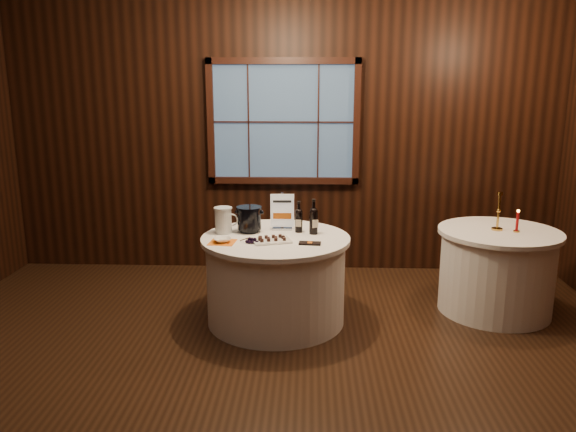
{
  "coord_description": "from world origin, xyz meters",
  "views": [
    {
      "loc": [
        0.29,
        -3.64,
        2.05
      ],
      "look_at": [
        0.11,
        0.9,
        0.98
      ],
      "focal_mm": 35.0,
      "sensor_mm": 36.0,
      "label": 1
    }
  ],
  "objects_px": {
    "main_table": "(276,279)",
    "brass_candlestick": "(498,216)",
    "chocolate_box": "(310,243)",
    "red_candle": "(517,223)",
    "port_bottle_right": "(314,219)",
    "glass_pitcher": "(223,220)",
    "cracker_bowl": "(222,240)",
    "port_bottle_left": "(299,219)",
    "chocolate_plate": "(271,240)",
    "ice_bucket": "(249,219)",
    "side_table": "(496,271)",
    "grape_bunch": "(252,240)",
    "sign_stand": "(282,217)"
  },
  "relations": [
    {
      "from": "main_table",
      "to": "chocolate_plate",
      "type": "bearing_deg",
      "value": -99.08
    },
    {
      "from": "side_table",
      "to": "chocolate_plate",
      "type": "relative_size",
      "value": 3.02
    },
    {
      "from": "grape_bunch",
      "to": "cracker_bowl",
      "type": "height_order",
      "value": "grape_bunch"
    },
    {
      "from": "main_table",
      "to": "brass_candlestick",
      "type": "height_order",
      "value": "brass_candlestick"
    },
    {
      "from": "sign_stand",
      "to": "red_candle",
      "type": "xyz_separation_m",
      "value": [
        2.08,
        -0.01,
        -0.03
      ]
    },
    {
      "from": "chocolate_plate",
      "to": "glass_pitcher",
      "type": "distance_m",
      "value": 0.52
    },
    {
      "from": "main_table",
      "to": "red_candle",
      "type": "distance_m",
      "value": 2.19
    },
    {
      "from": "chocolate_plate",
      "to": "cracker_bowl",
      "type": "relative_size",
      "value": 2.49
    },
    {
      "from": "port_bottle_left",
      "to": "port_bottle_right",
      "type": "height_order",
      "value": "port_bottle_right"
    },
    {
      "from": "side_table",
      "to": "port_bottle_right",
      "type": "relative_size",
      "value": 3.48
    },
    {
      "from": "chocolate_box",
      "to": "glass_pitcher",
      "type": "distance_m",
      "value": 0.83
    },
    {
      "from": "port_bottle_left",
      "to": "ice_bucket",
      "type": "bearing_deg",
      "value": -173.69
    },
    {
      "from": "sign_stand",
      "to": "ice_bucket",
      "type": "bearing_deg",
      "value": -163.39
    },
    {
      "from": "side_table",
      "to": "chocolate_plate",
      "type": "distance_m",
      "value": 2.11
    },
    {
      "from": "glass_pitcher",
      "to": "main_table",
      "type": "bearing_deg",
      "value": -10.7
    },
    {
      "from": "port_bottle_left",
      "to": "chocolate_box",
      "type": "height_order",
      "value": "port_bottle_left"
    },
    {
      "from": "glass_pitcher",
      "to": "red_candle",
      "type": "xyz_separation_m",
      "value": [
        2.59,
        0.13,
        -0.04
      ]
    },
    {
      "from": "glass_pitcher",
      "to": "chocolate_box",
      "type": "bearing_deg",
      "value": -20.78
    },
    {
      "from": "port_bottle_left",
      "to": "chocolate_plate",
      "type": "xyz_separation_m",
      "value": [
        -0.22,
        -0.32,
        -0.1
      ]
    },
    {
      "from": "sign_stand",
      "to": "glass_pitcher",
      "type": "xyz_separation_m",
      "value": [
        -0.51,
        -0.14,
        0.0
      ]
    },
    {
      "from": "grape_bunch",
      "to": "port_bottle_right",
      "type": "bearing_deg",
      "value": 30.31
    },
    {
      "from": "main_table",
      "to": "chocolate_plate",
      "type": "xyz_separation_m",
      "value": [
        -0.03,
        -0.16,
        0.4
      ]
    },
    {
      "from": "port_bottle_right",
      "to": "chocolate_box",
      "type": "relative_size",
      "value": 1.74
    },
    {
      "from": "port_bottle_right",
      "to": "glass_pitcher",
      "type": "distance_m",
      "value": 0.79
    },
    {
      "from": "brass_candlestick",
      "to": "cracker_bowl",
      "type": "bearing_deg",
      "value": -168.24
    },
    {
      "from": "main_table",
      "to": "grape_bunch",
      "type": "bearing_deg",
      "value": -133.78
    },
    {
      "from": "side_table",
      "to": "chocolate_box",
      "type": "xyz_separation_m",
      "value": [
        -1.71,
        -0.52,
        0.39
      ]
    },
    {
      "from": "port_bottle_left",
      "to": "chocolate_box",
      "type": "distance_m",
      "value": 0.41
    },
    {
      "from": "glass_pitcher",
      "to": "cracker_bowl",
      "type": "distance_m",
      "value": 0.32
    },
    {
      "from": "brass_candlestick",
      "to": "red_candle",
      "type": "xyz_separation_m",
      "value": [
        0.15,
        -0.07,
        -0.04
      ]
    },
    {
      "from": "chocolate_plate",
      "to": "glass_pitcher",
      "type": "height_order",
      "value": "glass_pitcher"
    },
    {
      "from": "main_table",
      "to": "grape_bunch",
      "type": "relative_size",
      "value": 6.87
    },
    {
      "from": "chocolate_box",
      "to": "red_candle",
      "type": "distance_m",
      "value": 1.89
    },
    {
      "from": "port_bottle_right",
      "to": "ice_bucket",
      "type": "xyz_separation_m",
      "value": [
        -0.57,
        0.04,
        -0.01
      ]
    },
    {
      "from": "chocolate_box",
      "to": "grape_bunch",
      "type": "relative_size",
      "value": 0.96
    },
    {
      "from": "ice_bucket",
      "to": "red_candle",
      "type": "distance_m",
      "value": 2.37
    },
    {
      "from": "main_table",
      "to": "glass_pitcher",
      "type": "relative_size",
      "value": 5.55
    },
    {
      "from": "side_table",
      "to": "chocolate_plate",
      "type": "bearing_deg",
      "value": -167.26
    },
    {
      "from": "main_table",
      "to": "port_bottle_left",
      "type": "bearing_deg",
      "value": 39.83
    },
    {
      "from": "sign_stand",
      "to": "glass_pitcher",
      "type": "distance_m",
      "value": 0.53
    },
    {
      "from": "main_table",
      "to": "brass_candlestick",
      "type": "xyz_separation_m",
      "value": [
        1.98,
        0.31,
        0.51
      ]
    },
    {
      "from": "sign_stand",
      "to": "chocolate_plate",
      "type": "height_order",
      "value": "sign_stand"
    },
    {
      "from": "ice_bucket",
      "to": "glass_pitcher",
      "type": "height_order",
      "value": "glass_pitcher"
    },
    {
      "from": "sign_stand",
      "to": "brass_candlestick",
      "type": "bearing_deg",
      "value": 0.51
    },
    {
      "from": "port_bottle_right",
      "to": "grape_bunch",
      "type": "height_order",
      "value": "port_bottle_right"
    },
    {
      "from": "sign_stand",
      "to": "chocolate_plate",
      "type": "distance_m",
      "value": 0.42
    },
    {
      "from": "glass_pitcher",
      "to": "port_bottle_left",
      "type": "bearing_deg",
      "value": 7.21
    },
    {
      "from": "side_table",
      "to": "grape_bunch",
      "type": "xyz_separation_m",
      "value": [
        -2.18,
        -0.49,
        0.4
      ]
    },
    {
      "from": "cracker_bowl",
      "to": "brass_candlestick",
      "type": "distance_m",
      "value": 2.46
    },
    {
      "from": "cracker_bowl",
      "to": "brass_candlestick",
      "type": "height_order",
      "value": "brass_candlestick"
    }
  ]
}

